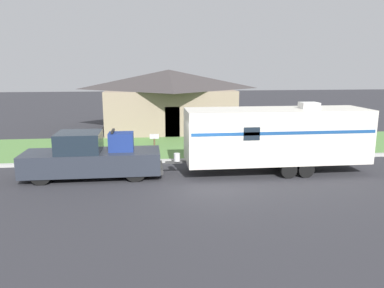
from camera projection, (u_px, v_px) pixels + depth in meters
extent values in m
plane|color=#2D2D33|center=(204.00, 184.00, 15.57)|extent=(120.00, 120.00, 0.00)
cube|color=#ADADA8|center=(193.00, 160.00, 19.20)|extent=(80.00, 0.30, 0.14)
cube|color=#568442|center=(186.00, 146.00, 22.76)|extent=(80.00, 7.00, 0.03)
cube|color=gray|center=(169.00, 109.00, 29.13)|extent=(9.23, 7.61, 3.11)
pyramid|color=#3D3838|center=(169.00, 79.00, 28.66)|extent=(9.97, 8.22, 1.44)
cube|color=#4C3828|center=(172.00, 122.00, 25.56)|extent=(1.00, 0.06, 2.10)
cylinder|color=black|center=(41.00, 174.00, 15.35)|extent=(0.90, 0.28, 0.90)
cylinder|color=black|center=(50.00, 164.00, 16.88)|extent=(0.90, 0.28, 0.90)
cylinder|color=black|center=(135.00, 171.00, 15.79)|extent=(0.90, 0.28, 0.90)
cylinder|color=black|center=(136.00, 162.00, 17.32)|extent=(0.90, 0.28, 0.90)
cube|color=#282D38|center=(65.00, 163.00, 16.16)|extent=(3.55, 1.93, 0.93)
cube|color=#19232D|center=(79.00, 142.00, 16.05)|extent=(1.84, 1.78, 0.85)
cube|color=#282D38|center=(134.00, 161.00, 16.49)|extent=(2.30, 1.93, 0.93)
cube|color=#333333|center=(161.00, 167.00, 16.70)|extent=(0.12, 1.74, 0.20)
cube|color=navy|center=(121.00, 142.00, 16.26)|extent=(1.06, 0.81, 0.80)
cube|color=black|center=(113.00, 131.00, 16.12)|extent=(0.10, 0.89, 0.08)
cylinder|color=black|center=(289.00, 170.00, 16.30)|extent=(0.72, 0.22, 0.72)
cylinder|color=black|center=(273.00, 158.00, 18.36)|extent=(0.72, 0.22, 0.72)
cylinder|color=black|center=(306.00, 169.00, 16.39)|extent=(0.72, 0.22, 0.72)
cylinder|color=black|center=(288.00, 158.00, 18.44)|extent=(0.72, 0.22, 0.72)
cube|color=silver|center=(276.00, 135.00, 17.02)|extent=(8.23, 2.39, 2.38)
cube|color=navy|center=(286.00, 133.00, 15.79)|extent=(8.07, 0.01, 0.14)
cube|color=#383838|center=(176.00, 162.00, 16.73)|extent=(0.94, 0.12, 0.10)
cylinder|color=silver|center=(177.00, 157.00, 16.69)|extent=(0.28, 0.28, 0.36)
cube|color=silver|center=(309.00, 105.00, 16.92)|extent=(0.80, 0.68, 0.28)
cube|color=#19232D|center=(252.00, 134.00, 15.62)|extent=(0.70, 0.01, 0.56)
cylinder|color=brown|center=(155.00, 149.00, 19.63)|extent=(0.09, 0.09, 1.10)
cube|color=silver|center=(154.00, 136.00, 19.49)|extent=(0.48, 0.20, 0.22)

